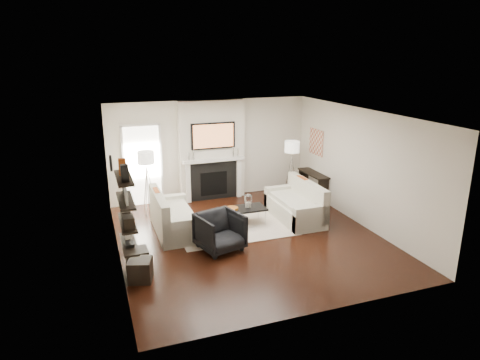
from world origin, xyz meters
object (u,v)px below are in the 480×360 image
object	(u,v)px
loveseat_left_base	(175,223)
lamp_right_shade	(292,147)
ottoman_near	(137,260)
loveseat_right_base	(294,211)
lamp_left_shade	(146,158)
armchair	(220,230)
coffee_table	(242,209)

from	to	relation	value
loveseat_left_base	lamp_right_shade	size ratio (longest dim) A/B	4.50
lamp_right_shade	ottoman_near	distance (m)	5.46
loveseat_right_base	lamp_left_shade	size ratio (longest dim) A/B	4.50
loveseat_left_base	lamp_right_shade	world-z (taller)	lamp_right_shade
armchair	lamp_left_shade	bearing A→B (deg)	97.11
loveseat_right_base	lamp_right_shade	world-z (taller)	lamp_right_shade
loveseat_left_base	coffee_table	xyz separation A→B (m)	(1.56, -0.15, 0.19)
coffee_table	lamp_right_shade	size ratio (longest dim) A/B	2.75
lamp_left_shade	ottoman_near	distance (m)	3.18
coffee_table	lamp_right_shade	distance (m)	2.64
loveseat_right_base	ottoman_near	world-z (taller)	loveseat_right_base
coffee_table	ottoman_near	world-z (taller)	coffee_table
loveseat_right_base	armchair	xyz separation A→B (m)	(-2.20, -1.00, 0.22)
loveseat_right_base	coffee_table	distance (m)	1.35
loveseat_right_base	loveseat_left_base	bearing A→B (deg)	175.82
armchair	ottoman_near	size ratio (longest dim) A/B	2.14
lamp_left_shade	ottoman_near	world-z (taller)	lamp_left_shade
armchair	ottoman_near	distance (m)	1.74
coffee_table	lamp_left_shade	bearing A→B (deg)	142.35
ottoman_near	coffee_table	bearing A→B (deg)	27.92
lamp_left_shade	ottoman_near	xyz separation A→B (m)	(-0.62, -2.86, -1.25)
armchair	lamp_left_shade	xyz separation A→B (m)	(-1.08, 2.56, 1.02)
loveseat_right_base	armchair	distance (m)	2.42
armchair	lamp_left_shade	world-z (taller)	lamp_left_shade
loveseat_left_base	lamp_left_shade	size ratio (longest dim) A/B	4.50
lamp_left_shade	lamp_right_shade	world-z (taller)	same
lamp_right_shade	ottoman_near	bearing A→B (deg)	-148.33
loveseat_left_base	loveseat_right_base	distance (m)	2.90
lamp_left_shade	loveseat_right_base	bearing A→B (deg)	-25.49
loveseat_right_base	lamp_right_shade	size ratio (longest dim) A/B	4.50
coffee_table	ottoman_near	distance (m)	2.91
loveseat_left_base	coffee_table	distance (m)	1.58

